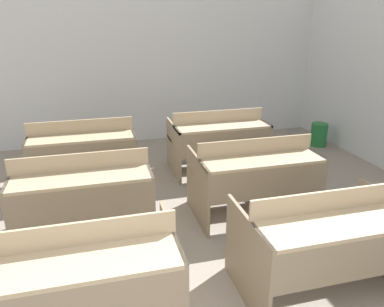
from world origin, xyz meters
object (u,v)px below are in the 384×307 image
at_px(bench_third_right, 218,138).
at_px(wastepaper_bin, 319,134).
at_px(bench_second_left, 84,192).
at_px(bench_third_left, 83,150).
at_px(bench_front_left, 80,277).
at_px(bench_front_right, 325,238).
at_px(bench_second_right, 254,174).

distance_m(bench_third_right, wastepaper_bin, 2.08).
relative_size(bench_second_left, bench_third_right, 1.00).
bearing_deg(bench_third_left, bench_front_left, -89.99).
height_order(bench_front_left, bench_third_right, same).
bearing_deg(wastepaper_bin, bench_second_left, -153.68).
bearing_deg(bench_second_left, bench_front_left, -90.55).
bearing_deg(bench_third_left, wastepaper_bin, 9.55).
bearing_deg(bench_second_left, bench_front_right, -35.82).
distance_m(bench_front_left, bench_third_left, 2.48).
height_order(bench_front_left, bench_second_right, same).
bearing_deg(bench_front_left, wastepaper_bin, 39.68).
height_order(bench_front_left, wastepaper_bin, bench_front_left).
height_order(bench_third_right, wastepaper_bin, bench_third_right).
bearing_deg(bench_second_right, wastepaper_bin, 42.96).
height_order(bench_second_right, wastepaper_bin, bench_second_right).
xyz_separation_m(bench_second_left, bench_second_right, (1.74, -0.01, 0.00)).
xyz_separation_m(bench_third_right, wastepaper_bin, (1.97, 0.60, -0.28)).
distance_m(bench_front_left, bench_second_left, 1.26).
distance_m(bench_second_left, bench_third_left, 1.22).
xyz_separation_m(bench_second_right, bench_third_right, (0.02, 1.26, 0.00)).
height_order(bench_front_left, bench_third_left, same).
bearing_deg(bench_third_left, bench_third_right, 1.03).
bearing_deg(bench_third_right, bench_second_left, -144.68).
relative_size(bench_second_left, bench_second_right, 1.00).
bearing_deg(bench_third_left, bench_second_right, -34.93).
bearing_deg(bench_front_left, bench_third_right, 54.73).
bearing_deg(bench_front_right, bench_second_right, 90.76).
distance_m(bench_front_right, bench_third_right, 2.52).
xyz_separation_m(bench_front_right, bench_second_right, (-0.02, 1.26, 0.00)).
relative_size(bench_front_right, bench_third_left, 1.00).
relative_size(bench_third_left, bench_third_right, 1.00).
bearing_deg(bench_second_right, bench_second_left, 179.74).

